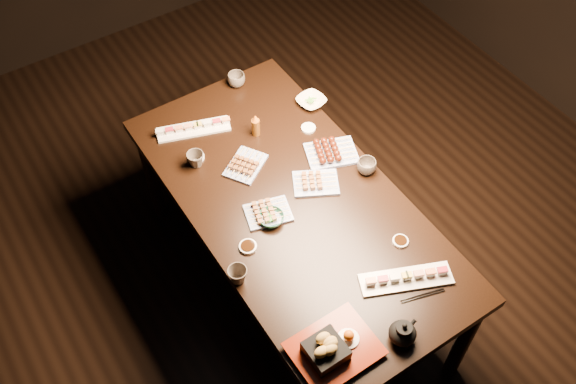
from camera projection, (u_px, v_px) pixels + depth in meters
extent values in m
plane|color=black|center=(326.00, 252.00, 3.66)|extent=(5.00, 5.00, 0.00)
cube|color=black|center=(293.00, 247.00, 3.24)|extent=(1.12, 1.90, 0.75)
imported|color=#2C8963|center=(271.00, 218.00, 2.86)|extent=(0.14, 0.14, 0.04)
imported|color=beige|center=(311.00, 101.00, 3.32)|extent=(0.16, 0.16, 0.03)
imported|color=#4B423A|center=(238.00, 275.00, 2.65)|extent=(0.11, 0.11, 0.08)
imported|color=#4B423A|center=(367.00, 166.00, 3.02)|extent=(0.09, 0.09, 0.07)
imported|color=#4B423A|center=(196.00, 159.00, 3.05)|extent=(0.10, 0.10, 0.08)
imported|color=#4B423A|center=(236.00, 80.00, 3.40)|extent=(0.12, 0.12, 0.07)
cylinder|color=#68380D|center=(256.00, 125.00, 3.15)|extent=(0.05, 0.05, 0.13)
cylinder|color=white|center=(248.00, 247.00, 2.78)|extent=(0.10, 0.10, 0.01)
cylinder|color=white|center=(308.00, 128.00, 3.22)|extent=(0.08, 0.08, 0.01)
cylinder|color=white|center=(400.00, 241.00, 2.80)|extent=(0.08, 0.08, 0.01)
cylinder|color=white|center=(196.00, 157.00, 3.10)|extent=(0.08, 0.08, 0.01)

